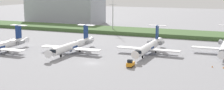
{
  "coord_description": "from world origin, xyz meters",
  "views": [
    {
      "loc": [
        42.98,
        -85.58,
        23.14
      ],
      "look_at": [
        0.0,
        16.37,
        3.0
      ],
      "focal_mm": 50.75,
      "sensor_mm": 36.0,
      "label": 1
    }
  ],
  "objects_px": {
    "safety_cone_front_marker": "(212,66)",
    "antenna_mast": "(113,15)",
    "baggage_tug": "(130,64)",
    "safety_cone_mid_marker": "(223,67)",
    "regional_jet_nearest": "(0,46)",
    "regional_jet_third": "(149,46)",
    "regional_jet_second": "(73,46)"
  },
  "relations": [
    {
      "from": "safety_cone_front_marker",
      "to": "antenna_mast",
      "type": "bearing_deg",
      "value": 134.4
    },
    {
      "from": "regional_jet_third",
      "to": "regional_jet_nearest",
      "type": "bearing_deg",
      "value": -158.28
    },
    {
      "from": "baggage_tug",
      "to": "antenna_mast",
      "type": "bearing_deg",
      "value": 116.76
    },
    {
      "from": "antenna_mast",
      "to": "baggage_tug",
      "type": "xyz_separation_m",
      "value": [
        33.13,
        -65.69,
        -8.22
      ]
    },
    {
      "from": "regional_jet_third",
      "to": "baggage_tug",
      "type": "height_order",
      "value": "regional_jet_third"
    },
    {
      "from": "safety_cone_front_marker",
      "to": "safety_cone_mid_marker",
      "type": "bearing_deg",
      "value": -0.25
    },
    {
      "from": "antenna_mast",
      "to": "safety_cone_mid_marker",
      "type": "relative_size",
      "value": 40.31
    },
    {
      "from": "regional_jet_third",
      "to": "regional_jet_second",
      "type": "bearing_deg",
      "value": -160.41
    },
    {
      "from": "regional_jet_second",
      "to": "safety_cone_mid_marker",
      "type": "relative_size",
      "value": 56.36
    },
    {
      "from": "regional_jet_third",
      "to": "safety_cone_mid_marker",
      "type": "xyz_separation_m",
      "value": [
        25.82,
        -11.97,
        -2.26
      ]
    },
    {
      "from": "regional_jet_third",
      "to": "antenna_mast",
      "type": "xyz_separation_m",
      "value": [
        -32.78,
        44.73,
        6.68
      ]
    },
    {
      "from": "regional_jet_nearest",
      "to": "safety_cone_mid_marker",
      "type": "bearing_deg",
      "value": 5.91
    },
    {
      "from": "regional_jet_third",
      "to": "baggage_tug",
      "type": "xyz_separation_m",
      "value": [
        0.35,
        -20.96,
        -1.53
      ]
    },
    {
      "from": "regional_jet_nearest",
      "to": "safety_cone_mid_marker",
      "type": "relative_size",
      "value": 56.36
    },
    {
      "from": "safety_cone_front_marker",
      "to": "regional_jet_third",
      "type": "bearing_deg",
      "value": 152.25
    },
    {
      "from": "regional_jet_nearest",
      "to": "regional_jet_second",
      "type": "xyz_separation_m",
      "value": [
        23.78,
        10.57,
        0.0
      ]
    },
    {
      "from": "antenna_mast",
      "to": "safety_cone_mid_marker",
      "type": "height_order",
      "value": "antenna_mast"
    },
    {
      "from": "regional_jet_third",
      "to": "baggage_tug",
      "type": "bearing_deg",
      "value": -89.05
    },
    {
      "from": "safety_cone_front_marker",
      "to": "baggage_tug",
      "type": "bearing_deg",
      "value": -158.1
    },
    {
      "from": "regional_jet_third",
      "to": "safety_cone_mid_marker",
      "type": "distance_m",
      "value": 28.55
    },
    {
      "from": "baggage_tug",
      "to": "safety_cone_front_marker",
      "type": "relative_size",
      "value": 5.82
    },
    {
      "from": "regional_jet_nearest",
      "to": "regional_jet_third",
      "type": "relative_size",
      "value": 1.0
    },
    {
      "from": "regional_jet_second",
      "to": "baggage_tug",
      "type": "bearing_deg",
      "value": -24.11
    },
    {
      "from": "regional_jet_nearest",
      "to": "antenna_mast",
      "type": "xyz_separation_m",
      "value": [
        16.89,
        64.52,
        6.68
      ]
    },
    {
      "from": "antenna_mast",
      "to": "regional_jet_second",
      "type": "bearing_deg",
      "value": -82.72
    },
    {
      "from": "regional_jet_nearest",
      "to": "baggage_tug",
      "type": "relative_size",
      "value": 9.69
    },
    {
      "from": "regional_jet_second",
      "to": "safety_cone_front_marker",
      "type": "distance_m",
      "value": 48.76
    },
    {
      "from": "regional_jet_nearest",
      "to": "safety_cone_front_marker",
      "type": "distance_m",
      "value": 72.86
    },
    {
      "from": "regional_jet_nearest",
      "to": "baggage_tug",
      "type": "distance_m",
      "value": 50.05
    },
    {
      "from": "antenna_mast",
      "to": "regional_jet_third",
      "type": "bearing_deg",
      "value": -53.77
    },
    {
      "from": "safety_cone_mid_marker",
      "to": "regional_jet_third",
      "type": "bearing_deg",
      "value": 155.13
    },
    {
      "from": "antenna_mast",
      "to": "safety_cone_front_marker",
      "type": "relative_size",
      "value": 40.31
    }
  ]
}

